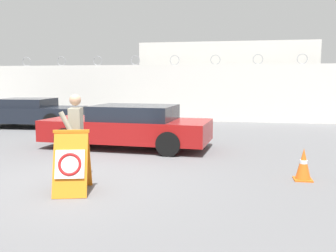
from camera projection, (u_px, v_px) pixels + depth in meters
ground_plane at (81, 179)px, 7.49m from camera, size 90.00×90.00×0.00m
perimeter_wall at (175, 93)px, 18.19m from camera, size 36.00×0.30×3.16m
building_block at (227, 80)px, 21.84m from camera, size 9.19×5.29×3.94m
barricade_sign at (72, 162)px, 6.55m from camera, size 0.78×0.95×1.12m
security_guard at (76, 134)px, 7.25m from camera, size 0.36×0.66×1.71m
traffic_cone_near at (303, 164)px, 7.39m from camera, size 0.35×0.35×0.64m
parked_car_front_coupe at (31, 112)px, 15.71m from camera, size 4.31×2.20×1.21m
parked_car_rear_sedan at (129, 126)px, 10.89m from camera, size 4.90×2.23×1.25m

